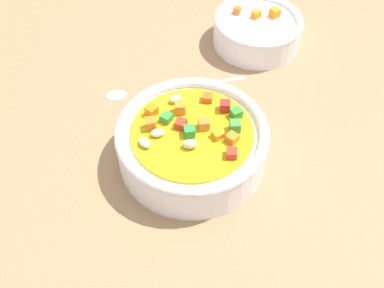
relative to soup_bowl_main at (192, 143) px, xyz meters
The scene contains 4 objects.
ground_plane 4.06cm from the soup_bowl_main, 150.06° to the right, with size 140.00×140.00×2.00cm, color #9E754F.
soup_bowl_main is the anchor object (origin of this frame).
spoon 13.53cm from the soup_bowl_main, 50.11° to the left, with size 14.34×16.20×0.80cm.
side_bowl_small 25.29cm from the soup_bowl_main, ahead, with size 13.56×13.56×5.29cm.
Camera 1 is at (-31.16, -17.98, 45.67)cm, focal length 43.41 mm.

